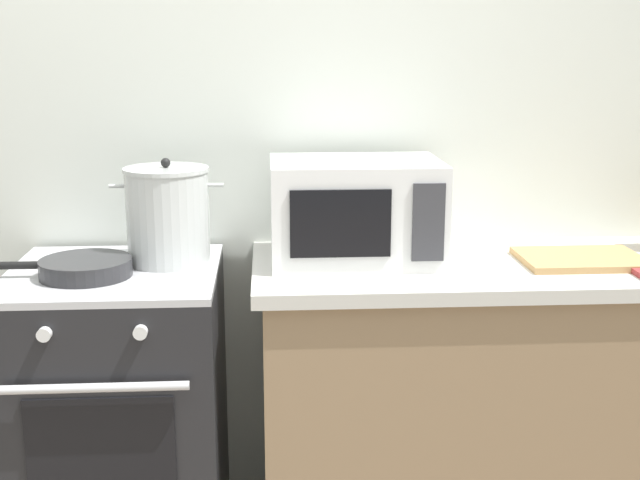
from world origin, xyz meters
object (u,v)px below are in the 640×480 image
at_px(frying_pan, 83,268).
at_px(microwave, 355,211).
at_px(stove, 121,418).
at_px(stock_pot, 168,215).
at_px(cutting_board, 581,259).

xyz_separation_m(frying_pan, microwave, (0.78, 0.14, 0.12)).
relative_size(stove, stock_pot, 2.78).
relative_size(microwave, cutting_board, 1.39).
relative_size(frying_pan, microwave, 0.91).
height_order(stove, stock_pot, stock_pot).
bearing_deg(cutting_board, microwave, 173.34).
bearing_deg(stock_pot, frying_pan, -147.56).
bearing_deg(frying_pan, microwave, 10.17).
distance_m(microwave, cutting_board, 0.69).
distance_m(stove, microwave, 0.94).
bearing_deg(microwave, frying_pan, -169.83).
xyz_separation_m(stove, cutting_board, (1.38, 0.00, 0.47)).
xyz_separation_m(stock_pot, microwave, (0.55, -0.00, 0.01)).
distance_m(frying_pan, microwave, 0.80).
height_order(frying_pan, cutting_board, frying_pan).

